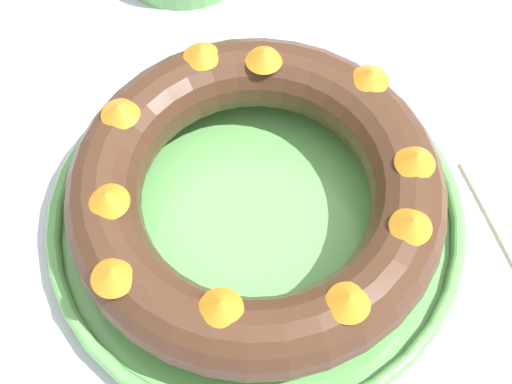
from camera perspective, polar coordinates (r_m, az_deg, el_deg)
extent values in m
cube|color=silver|center=(0.62, 2.36, -3.96)|extent=(1.55, 1.15, 0.03)
cylinder|color=#6BB760|center=(0.61, 0.00, -2.20)|extent=(0.34, 0.34, 0.01)
torus|color=#6BB760|center=(0.60, 0.00, -1.72)|extent=(0.35, 0.35, 0.01)
torus|color=#4C2D1E|center=(0.57, 0.00, 0.00)|extent=(0.30, 0.30, 0.06)
cone|color=orange|center=(0.51, -11.48, -6.45)|extent=(0.05, 0.05, 0.01)
cone|color=orange|center=(0.49, -2.86, -9.04)|extent=(0.03, 0.03, 0.01)
cone|color=orange|center=(0.49, 7.45, -8.54)|extent=(0.04, 0.04, 0.01)
cone|color=orange|center=(0.53, 12.40, -2.41)|extent=(0.04, 0.04, 0.01)
cone|color=orange|center=(0.56, 12.71, 2.63)|extent=(0.04, 0.04, 0.01)
cone|color=orange|center=(0.60, 9.18, 9.23)|extent=(0.04, 0.04, 0.01)
cone|color=orange|center=(0.60, 0.72, 10.92)|extent=(0.03, 0.03, 0.01)
cone|color=orange|center=(0.61, -4.41, 11.14)|extent=(0.04, 0.04, 0.01)
cone|color=orange|center=(0.58, -10.88, 6.52)|extent=(0.04, 0.04, 0.01)
cone|color=orange|center=(0.54, -11.81, -0.44)|extent=(0.04, 0.04, 0.01)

